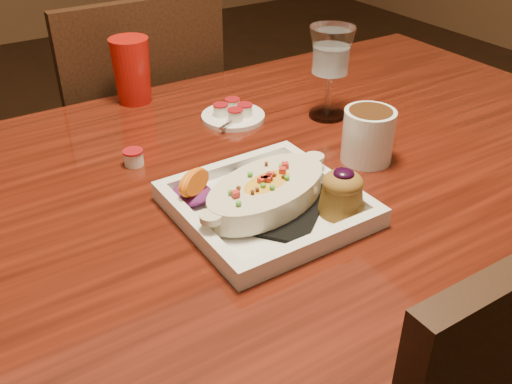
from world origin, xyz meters
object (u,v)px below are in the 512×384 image
plate (273,197)px  saucer (233,114)px  table (265,216)px  chair_far (138,149)px  goblet (331,56)px  coffee_mug (369,133)px  red_tumbler (132,71)px

plate → saucer: 0.34m
plate → table: bearing=60.7°
chair_far → plate: 0.79m
goblet → saucer: bearing=152.0°
coffee_mug → red_tumbler: 0.52m
table → saucer: saucer is taller
plate → red_tumbler: 0.51m
goblet → saucer: (-0.17, 0.09, -0.12)m
table → goblet: goblet is taller
table → goblet: bearing=27.2°
red_tumbler → goblet: bearing=-43.4°
table → red_tumbler: bearing=100.6°
table → red_tumbler: red_tumbler is taller
plate → saucer: bearing=69.0°
coffee_mug → red_tumbler: red_tumbler is taller
table → chair_far: size_ratio=1.61×
table → goblet: (0.22, 0.12, 0.22)m
plate → coffee_mug: bearing=11.8°
table → plate: (-0.06, -0.11, 0.12)m
goblet → saucer: goblet is taller
coffee_mug → goblet: bearing=53.5°
plate → coffee_mug: 0.24m
table → coffee_mug: size_ratio=12.26×
saucer → table: bearing=-105.3°
chair_far → table: bearing=90.0°
chair_far → saucer: 0.50m
plate → red_tumbler: red_tumbler is taller
coffee_mug → saucer: bearing=93.2°
coffee_mug → saucer: 0.29m
table → coffee_mug: bearing=-20.3°
plate → coffee_mug: size_ratio=2.14×
table → saucer: (0.06, 0.20, 0.11)m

